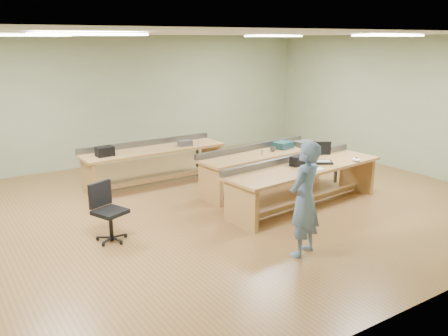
{
  "coord_description": "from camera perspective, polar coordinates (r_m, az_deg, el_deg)",
  "views": [
    {
      "loc": [
        -4.18,
        -6.81,
        2.93
      ],
      "look_at": [
        -0.15,
        -0.6,
        0.89
      ],
      "focal_mm": 38.0,
      "sensor_mm": 36.0,
      "label": 1
    }
  ],
  "objects": [
    {
      "name": "workbench_mid",
      "position": [
        9.43,
        4.56,
        0.74
      ],
      "size": [
        2.86,
        1.01,
        0.86
      ],
      "rotation": [
        0.0,
        0.0,
        0.09
      ],
      "color": "tan",
      "rests_on": "floor"
    },
    {
      "name": "workbench_back",
      "position": [
        9.85,
        -8.48,
        1.27
      ],
      "size": [
        2.98,
        0.84,
        0.86
      ],
      "rotation": [
        0.0,
        0.0,
        0.02
      ],
      "color": "tan",
      "rests_on": "floor"
    },
    {
      "name": "workbench_front",
      "position": [
        8.54,
        9.57,
        -0.94
      ],
      "size": [
        3.28,
        1.17,
        0.86
      ],
      "rotation": [
        0.0,
        0.0,
        0.1
      ],
      "color": "tan",
      "rests_on": "floor"
    },
    {
      "name": "parts_bin_grey",
      "position": [
        10.03,
        9.64,
        2.93
      ],
      "size": [
        0.41,
        0.27,
        0.11
      ],
      "primitive_type": "cube",
      "rotation": [
        0.0,
        0.0,
        0.03
      ],
      "color": "#3B3B3E",
      "rests_on": "workbench_mid"
    },
    {
      "name": "floor",
      "position": [
        8.51,
        -1.37,
        -4.76
      ],
      "size": [
        10.0,
        10.0,
        0.0
      ],
      "primitive_type": "plane",
      "color": "brown",
      "rests_on": "ground"
    },
    {
      "name": "camera_bag",
      "position": [
        8.45,
        8.82,
        0.86
      ],
      "size": [
        0.28,
        0.21,
        0.17
      ],
      "primitive_type": "cube",
      "rotation": [
        0.0,
        0.0,
        0.19
      ],
      "color": "black",
      "rests_on": "workbench_front"
    },
    {
      "name": "laptop_screen",
      "position": [
        8.79,
        11.74,
        2.34
      ],
      "size": [
        0.27,
        0.18,
        0.25
      ],
      "primitive_type": "cube",
      "rotation": [
        0.0,
        0.0,
        -0.56
      ],
      "color": "black",
      "rests_on": "laptop_base"
    },
    {
      "name": "fluor_panels",
      "position": [
        7.99,
        -1.51,
        15.66
      ],
      "size": [
        6.2,
        3.5,
        0.03
      ],
      "color": "white",
      "rests_on": "ceiling"
    },
    {
      "name": "wall_front",
      "position": [
        5.24,
        22.17,
        -1.63
      ],
      "size": [
        10.0,
        0.04,
        3.0
      ],
      "primitive_type": "cube",
      "color": "gray",
      "rests_on": "floor"
    },
    {
      "name": "laptop_base",
      "position": [
        8.72,
        11.83,
        0.69
      ],
      "size": [
        0.4,
        0.39,
        0.03
      ],
      "primitive_type": "cube",
      "rotation": [
        0.0,
        0.0,
        -0.56
      ],
      "color": "black",
      "rests_on": "workbench_front"
    },
    {
      "name": "person",
      "position": [
        6.55,
        9.66,
        -3.76
      ],
      "size": [
        0.68,
        0.56,
        1.61
      ],
      "primitive_type": "imported",
      "rotation": [
        0.0,
        0.0,
        3.48
      ],
      "color": "slate",
      "rests_on": "floor"
    },
    {
      "name": "keyboard",
      "position": [
        8.16,
        10.68,
        -0.31
      ],
      "size": [
        0.43,
        0.15,
        0.02
      ],
      "primitive_type": "cube",
      "rotation": [
        0.0,
        0.0,
        0.01
      ],
      "color": "silver",
      "rests_on": "workbench_front"
    },
    {
      "name": "wall_right",
      "position": [
        11.52,
        20.42,
        7.29
      ],
      "size": [
        0.04,
        8.0,
        3.0
      ],
      "primitive_type": "cube",
      "color": "gray",
      "rests_on": "floor"
    },
    {
      "name": "storage_box_back",
      "position": [
        9.32,
        -14.15,
        1.96
      ],
      "size": [
        0.33,
        0.24,
        0.18
      ],
      "primitive_type": "cube",
      "rotation": [
        0.0,
        0.0,
        0.04
      ],
      "color": "black",
      "rests_on": "workbench_back"
    },
    {
      "name": "wall_back",
      "position": [
        11.68,
        -11.89,
        8.02
      ],
      "size": [
        10.0,
        0.04,
        3.0
      ],
      "primitive_type": "cube",
      "color": "gray",
      "rests_on": "floor"
    },
    {
      "name": "parts_bin_teal",
      "position": [
        9.78,
        7.11,
        2.77
      ],
      "size": [
        0.43,
        0.36,
        0.13
      ],
      "primitive_type": "cube",
      "rotation": [
        0.0,
        0.0,
        0.22
      ],
      "color": "#13373D",
      "rests_on": "workbench_mid"
    },
    {
      "name": "ceiling",
      "position": [
        7.99,
        -1.52,
        15.87
      ],
      "size": [
        10.0,
        10.0,
        0.0
      ],
      "primitive_type": "plane",
      "color": "silver",
      "rests_on": "wall_back"
    },
    {
      "name": "trackball_mouse",
      "position": [
        8.98,
        15.61,
        0.98
      ],
      "size": [
        0.2,
        0.21,
        0.07
      ],
      "primitive_type": "ellipsoid",
      "rotation": [
        0.0,
        0.0,
        -0.38
      ],
      "color": "white",
      "rests_on": "workbench_front"
    },
    {
      "name": "task_chair",
      "position": [
        7.28,
        -13.72,
        -6.06
      ],
      "size": [
        0.62,
        0.62,
        0.88
      ],
      "rotation": [
        0.0,
        0.0,
        0.38
      ],
      "color": "black",
      "rests_on": "floor"
    },
    {
      "name": "mug",
      "position": [
        9.49,
        5.89,
        2.3
      ],
      "size": [
        0.14,
        0.14,
        0.09
      ],
      "primitive_type": "imported",
      "rotation": [
        0.0,
        0.0,
        -0.19
      ],
      "color": "#3B3B3E",
      "rests_on": "workbench_mid"
    },
    {
      "name": "drinks_can",
      "position": [
        9.19,
        4.6,
        1.95
      ],
      "size": [
        0.06,
        0.06,
        0.11
      ],
      "primitive_type": "cylinder",
      "rotation": [
        0.0,
        0.0,
        -0.03
      ],
      "color": "silver",
      "rests_on": "workbench_mid"
    },
    {
      "name": "tray_back",
      "position": [
        9.97,
        -4.7,
        3.02
      ],
      "size": [
        0.3,
        0.23,
        0.11
      ],
      "primitive_type": "cube",
      "rotation": [
        0.0,
        0.0,
        -0.12
      ],
      "color": "#3B3B3E",
      "rests_on": "workbench_back"
    }
  ]
}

